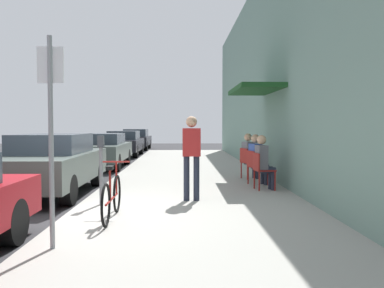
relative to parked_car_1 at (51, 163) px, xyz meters
name	(u,v)px	position (x,y,z in m)	size (l,w,h in m)	color
ground_plane	(68,219)	(1.10, -2.58, -0.74)	(60.00, 60.00, 0.00)	#2D2D30
sidewalk_slab	(193,195)	(3.35, -0.58, -0.68)	(4.50, 32.00, 0.12)	#9E9B93
building_facade	(300,54)	(5.75, -0.57, 2.48)	(1.40, 32.00, 6.45)	gray
parked_car_1	(51,163)	(0.00, 0.00, 0.00)	(1.80, 4.40, 1.43)	#47514C
parked_car_2	(102,149)	(0.00, 6.17, -0.04)	(1.80, 4.40, 1.32)	#47514C
parked_car_3	(124,143)	(0.00, 12.14, -0.04)	(1.80, 4.40, 1.34)	black
parked_car_4	(136,139)	(0.00, 17.98, -0.03)	(1.80, 4.40, 1.39)	black
parking_meter	(101,165)	(1.55, -1.89, 0.14)	(0.12, 0.10, 1.32)	slate
street_sign	(51,125)	(1.50, -4.70, 0.90)	(0.32, 0.06, 2.60)	gray
bicycle_0	(112,197)	(1.96, -3.15, -0.26)	(0.46, 1.71, 0.90)	black
cafe_chair_0	(261,168)	(4.97, -0.20, -0.12)	(0.49, 0.49, 0.87)	maroon
seated_patron_0	(264,160)	(5.03, -0.19, 0.07)	(0.46, 0.40, 1.29)	#232838
cafe_chair_1	(255,165)	(4.97, 0.60, -0.12)	(0.54, 0.54, 0.87)	maroon
seated_patron_1	(257,158)	(5.03, 0.62, 0.07)	(0.50, 0.45, 1.29)	#232838
cafe_chair_2	(248,161)	(4.97, 1.78, -0.12)	(0.56, 0.56, 0.87)	maroon
seated_patron_2	(250,154)	(5.03, 1.80, 0.07)	(0.51, 0.47, 1.29)	#232838
pedestrian_standing	(191,151)	(3.29, -1.55, 0.38)	(0.36, 0.22, 1.70)	#232838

